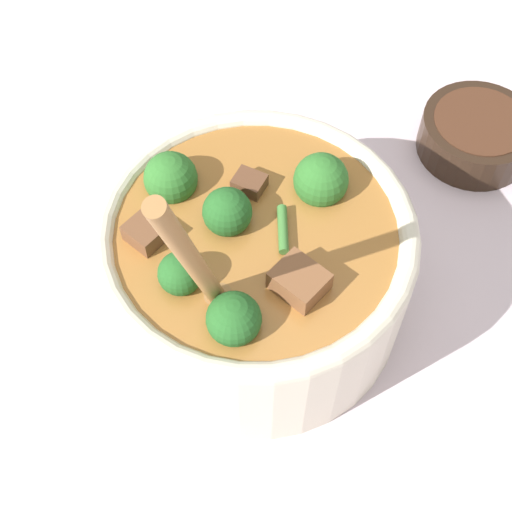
% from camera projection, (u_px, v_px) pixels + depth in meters
% --- Properties ---
extents(ground_plane, '(4.00, 4.00, 0.00)m').
position_uv_depth(ground_plane, '(256.00, 303.00, 0.59)').
color(ground_plane, silver).
extents(stew_bowl, '(0.23, 0.23, 0.26)m').
position_uv_depth(stew_bowl, '(255.00, 262.00, 0.53)').
color(stew_bowl, beige).
rests_on(stew_bowl, ground_plane).
extents(condiment_bowl, '(0.10, 0.10, 0.04)m').
position_uv_depth(condiment_bowl, '(478.00, 134.00, 0.66)').
color(condiment_bowl, black).
rests_on(condiment_bowl, ground_plane).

